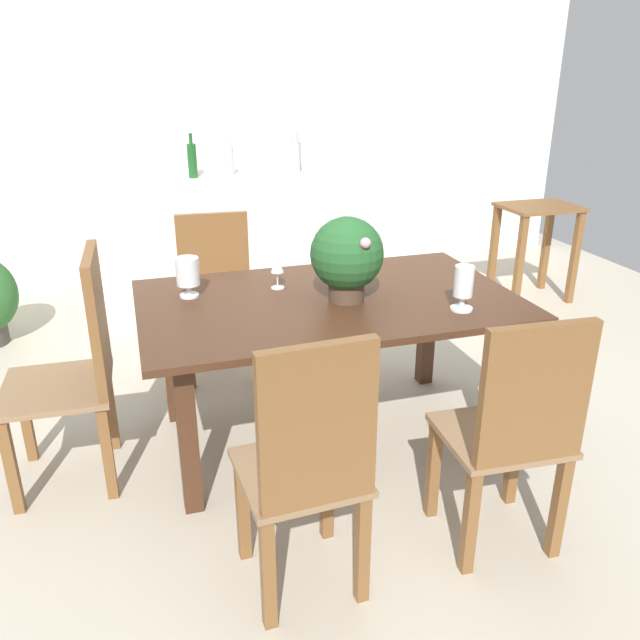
# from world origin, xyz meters

# --- Properties ---
(ground_plane) EXTENTS (7.04, 7.04, 0.00)m
(ground_plane) POSITION_xyz_m (0.00, 0.00, 0.00)
(ground_plane) COLOR #BCB29E
(back_wall) EXTENTS (6.40, 0.10, 2.60)m
(back_wall) POSITION_xyz_m (0.00, 2.60, 1.30)
(back_wall) COLOR silver
(back_wall) RESTS_ON ground
(dining_table) EXTENTS (1.75, 1.08, 0.74)m
(dining_table) POSITION_xyz_m (0.00, -0.26, 0.64)
(dining_table) COLOR #422616
(dining_table) RESTS_ON ground
(chair_head_end) EXTENTS (0.47, 0.49, 1.05)m
(chair_head_end) POSITION_xyz_m (-1.13, -0.26, 0.58)
(chair_head_end) COLOR brown
(chair_head_end) RESTS_ON ground
(chair_near_right) EXTENTS (0.46, 0.43, 0.99)m
(chair_near_right) POSITION_xyz_m (0.39, -1.25, 0.55)
(chair_near_right) COLOR brown
(chair_near_right) RESTS_ON ground
(chair_near_left) EXTENTS (0.43, 0.44, 1.02)m
(chair_near_left) POSITION_xyz_m (-0.39, -1.26, 0.56)
(chair_near_left) COLOR brown
(chair_near_left) RESTS_ON ground
(chair_far_left) EXTENTS (0.50, 0.49, 0.93)m
(chair_far_left) POSITION_xyz_m (-0.39, 0.74, 0.53)
(chair_far_left) COLOR brown
(chair_far_left) RESTS_ON ground
(flower_centerpiece) EXTENTS (0.34, 0.35, 0.39)m
(flower_centerpiece) POSITION_xyz_m (0.07, -0.31, 0.96)
(flower_centerpiece) COLOR #4C3828
(flower_centerpiece) RESTS_ON dining_table
(crystal_vase_left) EXTENTS (0.10, 0.10, 0.20)m
(crystal_vase_left) POSITION_xyz_m (0.52, -0.58, 0.86)
(crystal_vase_left) COLOR silver
(crystal_vase_left) RESTS_ON dining_table
(crystal_vase_center_near) EXTENTS (0.11, 0.11, 0.19)m
(crystal_vase_center_near) POSITION_xyz_m (-0.62, -0.05, 0.86)
(crystal_vase_center_near) COLOR silver
(crystal_vase_center_near) RESTS_ON dining_table
(wine_glass) EXTENTS (0.06, 0.06, 0.16)m
(wine_glass) POSITION_xyz_m (-0.20, -0.05, 0.86)
(wine_glass) COLOR silver
(wine_glass) RESTS_ON dining_table
(kitchen_counter) EXTENTS (1.91, 0.62, 1.00)m
(kitchen_counter) POSITION_xyz_m (-0.27, 1.85, 0.50)
(kitchen_counter) COLOR silver
(kitchen_counter) RESTS_ON ground
(wine_bottle_tall) EXTENTS (0.07, 0.07, 0.28)m
(wine_bottle_tall) POSITION_xyz_m (0.45, 1.96, 1.10)
(wine_bottle_tall) COLOR #511E28
(wine_bottle_tall) RESTS_ON kitchen_counter
(wine_bottle_dark) EXTENTS (0.06, 0.06, 0.31)m
(wine_bottle_dark) POSITION_xyz_m (-0.37, 1.77, 1.12)
(wine_bottle_dark) COLOR #194C1E
(wine_bottle_dark) RESTS_ON kitchen_counter
(wine_bottle_green) EXTENTS (0.06, 0.06, 0.30)m
(wine_bottle_green) POSITION_xyz_m (0.39, 1.74, 1.11)
(wine_bottle_green) COLOR #B2BFB7
(wine_bottle_green) RESTS_ON kitchen_counter
(wine_bottle_clear) EXTENTS (0.06, 0.06, 0.23)m
(wine_bottle_clear) POSITION_xyz_m (-0.35, 1.90, 1.09)
(wine_bottle_clear) COLOR #194C1E
(wine_bottle_clear) RESTS_ON kitchen_counter
(wine_bottle_amber) EXTENTS (0.07, 0.07, 0.27)m
(wine_bottle_amber) POSITION_xyz_m (-0.11, 1.77, 1.11)
(wine_bottle_amber) COLOR #B2BFB7
(wine_bottle_amber) RESTS_ON kitchen_counter
(side_table) EXTENTS (0.57, 0.44, 0.75)m
(side_table) POSITION_xyz_m (2.17, 1.20, 0.54)
(side_table) COLOR brown
(side_table) RESTS_ON ground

